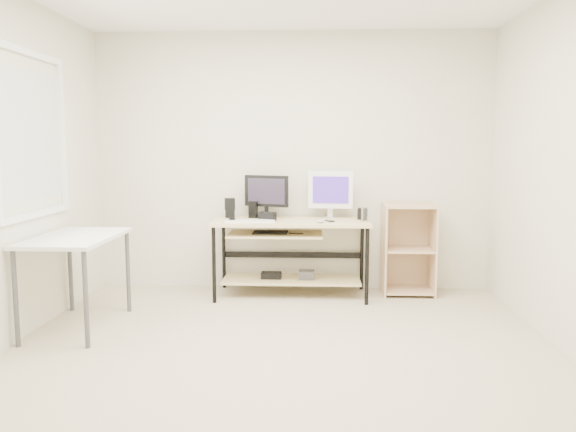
% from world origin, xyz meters
% --- Properties ---
extents(room, '(4.01, 4.01, 2.62)m').
position_xyz_m(room, '(-0.14, 0.04, 1.32)').
color(room, '#BAAB8F').
rests_on(room, ground).
extents(desk, '(1.50, 0.65, 0.75)m').
position_xyz_m(desk, '(-0.03, 1.66, 0.54)').
color(desk, beige).
rests_on(desk, ground).
extents(side_table, '(0.60, 1.00, 0.75)m').
position_xyz_m(side_table, '(-1.68, 0.60, 0.67)').
color(side_table, white).
rests_on(side_table, ground).
extents(shelf_unit, '(0.50, 0.40, 0.90)m').
position_xyz_m(shelf_unit, '(1.15, 1.82, 0.45)').
color(shelf_unit, '#D5B185').
rests_on(shelf_unit, ground).
extents(black_monitor, '(0.45, 0.22, 0.42)m').
position_xyz_m(black_monitor, '(-0.25, 1.81, 0.99)').
color(black_monitor, black).
rests_on(black_monitor, desk).
extents(white_imac, '(0.44, 0.14, 0.47)m').
position_xyz_m(white_imac, '(0.38, 1.81, 1.02)').
color(white_imac, silver).
rests_on(white_imac, desk).
extents(keyboard, '(0.49, 0.20, 0.02)m').
position_xyz_m(keyboard, '(-0.39, 1.51, 0.76)').
color(keyboard, white).
rests_on(keyboard, desk).
extents(mouse, '(0.08, 0.11, 0.04)m').
position_xyz_m(mouse, '(0.28, 1.47, 0.77)').
color(mouse, '#B7B7BC').
rests_on(mouse, desk).
extents(center_speaker, '(0.18, 0.13, 0.08)m').
position_xyz_m(center_speaker, '(-0.23, 1.61, 0.79)').
color(center_speaker, black).
rests_on(center_speaker, desk).
extents(speaker_left, '(0.12, 0.12, 0.19)m').
position_xyz_m(speaker_left, '(-0.62, 1.83, 0.85)').
color(speaker_left, black).
rests_on(speaker_left, desk).
extents(speaker_right, '(0.11, 0.11, 0.11)m').
position_xyz_m(speaker_right, '(0.69, 1.75, 0.80)').
color(speaker_right, black).
rests_on(speaker_right, desk).
extents(audio_controller, '(0.09, 0.07, 0.17)m').
position_xyz_m(audio_controller, '(-0.39, 1.80, 0.83)').
color(audio_controller, black).
rests_on(audio_controller, desk).
extents(volume_puck, '(0.08, 0.08, 0.03)m').
position_xyz_m(volume_puck, '(-0.56, 1.54, 0.76)').
color(volume_puck, black).
rests_on(volume_puck, desk).
extents(smartphone, '(0.10, 0.13, 0.01)m').
position_xyz_m(smartphone, '(0.37, 1.58, 0.75)').
color(smartphone, black).
rests_on(smartphone, desk).
extents(coaster, '(0.10, 0.10, 0.01)m').
position_xyz_m(coaster, '(0.70, 1.59, 0.75)').
color(coaster, '#AE7B4E').
rests_on(coaster, desk).
extents(drinking_glass, '(0.08, 0.08, 0.13)m').
position_xyz_m(drinking_glass, '(0.70, 1.59, 0.82)').
color(drinking_glass, white).
rests_on(drinking_glass, coaster).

